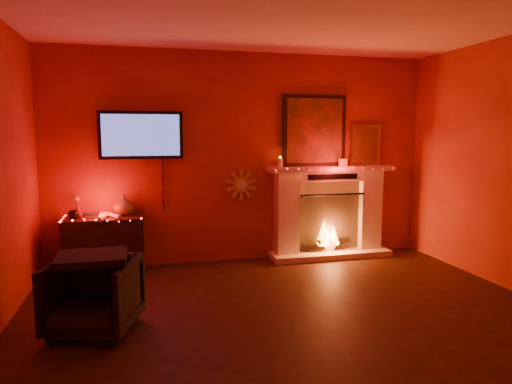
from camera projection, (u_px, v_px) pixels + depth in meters
room at (315, 176)px, 3.54m from camera, size 5.00×5.00×5.00m
fireplace at (328, 203)px, 6.19m from camera, size 1.72×0.40×2.18m
tv at (141, 135)px, 5.55m from camera, size 1.00×0.07×1.24m
sunburst_clock at (241, 185)px, 5.96m from camera, size 0.40×0.03×0.40m
console_table at (105, 243)px, 5.42m from camera, size 0.91×0.55×0.94m
armchair at (94, 296)px, 3.83m from camera, size 0.85×0.86×0.63m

